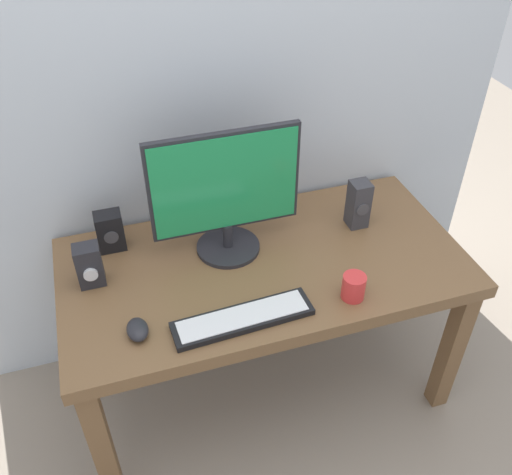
# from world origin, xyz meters

# --- Properties ---
(ground_plane) EXTENTS (6.00, 6.00, 0.00)m
(ground_plane) POSITION_xyz_m (0.00, 0.00, 0.00)
(ground_plane) COLOR gray
(desk) EXTENTS (1.46, 0.74, 0.70)m
(desk) POSITION_xyz_m (0.00, 0.00, 0.61)
(desk) COLOR brown
(desk) RESTS_ON ground_plane
(monitor) EXTENTS (0.53, 0.23, 0.48)m
(monitor) POSITION_xyz_m (-0.10, 0.12, 0.95)
(monitor) COLOR #232328
(monitor) RESTS_ON desk
(keyboard_primary) EXTENTS (0.46, 0.14, 0.02)m
(keyboard_primary) POSITION_xyz_m (-0.16, -0.25, 0.71)
(keyboard_primary) COLOR black
(keyboard_primary) RESTS_ON desk
(mouse) EXTENTS (0.07, 0.10, 0.04)m
(mouse) POSITION_xyz_m (-0.48, -0.21, 0.72)
(mouse) COLOR #232328
(mouse) RESTS_ON desk
(speaker_right) EXTENTS (0.07, 0.08, 0.19)m
(speaker_right) POSITION_xyz_m (0.41, 0.10, 0.80)
(speaker_right) COLOR #333338
(speaker_right) RESTS_ON desk
(speaker_left) EXTENTS (0.10, 0.08, 0.15)m
(speaker_left) POSITION_xyz_m (-0.51, 0.25, 0.78)
(speaker_left) COLOR black
(speaker_left) RESTS_ON desk
(audio_controller) EXTENTS (0.09, 0.08, 0.16)m
(audio_controller) POSITION_xyz_m (-0.60, 0.08, 0.78)
(audio_controller) COLOR #232328
(audio_controller) RESTS_ON desk
(coffee_mug) EXTENTS (0.08, 0.08, 0.09)m
(coffee_mug) POSITION_xyz_m (0.23, -0.26, 0.75)
(coffee_mug) COLOR red
(coffee_mug) RESTS_ON desk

